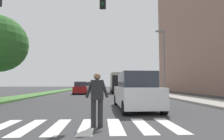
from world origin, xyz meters
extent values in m
plane|color=#38383A|center=(0.00, 30.00, 0.00)|extent=(140.00, 140.00, 0.00)
cube|color=silver|center=(-1.80, 6.11, 0.00)|extent=(0.45, 2.20, 0.01)
cube|color=silver|center=(-0.90, 6.11, 0.00)|extent=(0.45, 2.20, 0.01)
cube|color=silver|center=(0.00, 6.11, 0.00)|extent=(0.45, 2.20, 0.01)
cube|color=silver|center=(0.90, 6.11, 0.00)|extent=(0.45, 2.20, 0.01)
cube|color=silver|center=(1.80, 6.11, 0.00)|extent=(0.45, 2.20, 0.01)
cube|color=silver|center=(2.70, 6.11, 0.00)|extent=(0.45, 2.20, 0.01)
cube|color=#477A38|center=(-7.45, 28.00, 0.07)|extent=(2.48, 64.00, 0.15)
cube|color=#9E9991|center=(8.21, 28.00, 0.07)|extent=(3.00, 64.00, 0.15)
cube|color=black|center=(0.49, 7.88, 5.10)|extent=(0.28, 0.20, 0.80)
sphere|color=#0F3F19|center=(0.49, 7.76, 4.84)|extent=(0.16, 0.16, 0.16)
cylinder|color=slate|center=(7.71, 19.96, 3.90)|extent=(0.14, 0.14, 7.50)
cube|color=gray|center=(7.21, 19.96, 7.55)|extent=(0.90, 0.24, 0.16)
cylinder|color=#262628|center=(0.43, 5.98, 0.42)|extent=(0.18, 0.18, 0.85)
cylinder|color=#262628|center=(0.21, 5.95, 0.42)|extent=(0.18, 0.18, 0.85)
cube|color=#262628|center=(0.32, 5.96, 1.16)|extent=(0.41, 0.29, 0.62)
cylinder|color=#262628|center=(0.55, 6.00, 1.19)|extent=(0.27, 0.12, 0.58)
cylinder|color=#262628|center=(0.08, 5.93, 1.19)|extent=(0.27, 0.12, 0.58)
sphere|color=#8C664C|center=(0.32, 5.96, 1.58)|extent=(0.25, 0.25, 0.22)
cube|color=silver|center=(2.29, 9.85, 0.70)|extent=(1.99, 4.64, 0.96)
cube|color=#2D333D|center=(2.30, 9.62, 1.58)|extent=(1.72, 2.56, 0.79)
cylinder|color=black|center=(1.39, 11.69, 0.32)|extent=(0.23, 0.64, 0.64)
cylinder|color=black|center=(3.13, 11.72, 0.32)|extent=(0.23, 0.64, 0.64)
cylinder|color=black|center=(1.46, 7.99, 0.32)|extent=(0.23, 0.64, 0.64)
cylinder|color=black|center=(3.20, 8.02, 0.32)|extent=(0.23, 0.64, 0.64)
cube|color=maroon|center=(-2.47, 24.51, 0.62)|extent=(1.96, 4.28, 0.80)
cube|color=#2D333D|center=(-2.46, 24.30, 1.35)|extent=(1.62, 1.97, 0.66)
cylinder|color=black|center=(-3.34, 26.11, 0.32)|extent=(0.26, 0.65, 0.64)
cylinder|color=black|center=(-1.78, 26.19, 0.32)|extent=(0.26, 0.65, 0.64)
cylinder|color=black|center=(-3.16, 22.82, 0.32)|extent=(0.26, 0.65, 0.64)
cylinder|color=black|center=(-1.59, 22.91, 0.32)|extent=(0.26, 0.65, 0.64)
cube|color=silver|center=(-1.40, 33.10, 0.64)|extent=(1.88, 4.59, 0.85)
cube|color=#2D333D|center=(-1.41, 32.87, 1.42)|extent=(1.60, 2.09, 0.70)
cylinder|color=black|center=(-2.14, 34.94, 0.32)|extent=(0.24, 0.65, 0.64)
cylinder|color=black|center=(-0.56, 34.89, 0.32)|extent=(0.24, 0.65, 0.64)
cylinder|color=black|center=(-2.25, 31.30, 0.32)|extent=(0.24, 0.65, 0.64)
cylinder|color=black|center=(-0.67, 31.26, 0.32)|extent=(0.24, 0.65, 0.64)
cube|color=#474C51|center=(-3.38, 43.31, 0.63)|extent=(1.86, 4.49, 0.83)
cube|color=#2D333D|center=(-3.37, 43.08, 1.38)|extent=(1.57, 2.05, 0.68)
cylinder|color=black|center=(-4.21, 45.05, 0.32)|extent=(0.24, 0.65, 0.64)
cylinder|color=black|center=(-2.67, 45.10, 0.32)|extent=(0.24, 0.65, 0.64)
cylinder|color=black|center=(-4.09, 41.51, 0.32)|extent=(0.24, 0.65, 0.64)
cylinder|color=black|center=(-2.55, 41.57, 0.32)|extent=(0.24, 0.65, 0.64)
cube|color=black|center=(3.02, 24.48, 1.45)|extent=(2.30, 2.00, 2.20)
cube|color=beige|center=(3.02, 27.58, 1.75)|extent=(2.30, 4.20, 2.70)
cylinder|color=black|center=(4.07, 24.48, 0.45)|extent=(0.30, 0.90, 0.90)
cylinder|color=black|center=(1.97, 24.48, 0.45)|extent=(0.30, 0.90, 0.90)
cylinder|color=black|center=(4.07, 28.63, 0.45)|extent=(0.30, 0.90, 0.90)
cylinder|color=black|center=(1.97, 28.63, 0.45)|extent=(0.30, 0.90, 0.90)
camera|label=1|loc=(0.47, 0.44, 1.34)|focal=27.70mm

